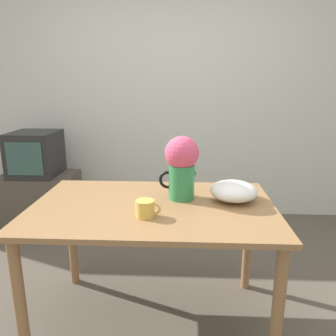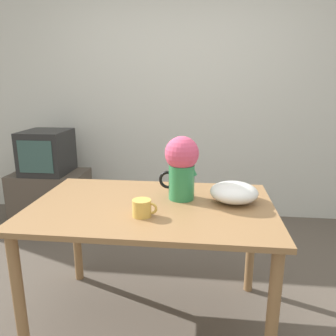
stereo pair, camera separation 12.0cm
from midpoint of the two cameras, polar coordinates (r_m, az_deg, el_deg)
The scene contains 8 objects.
ground_plane at distance 2.29m, azimuth -0.25°, elevation -25.19°, with size 12.00×12.00×0.00m, color brown.
wall_back at distance 3.60m, azimuth 3.26°, elevation 11.98°, with size 8.00×0.05×2.60m.
table at distance 1.94m, azimuth -1.03°, elevation -9.18°, with size 1.40×0.90×0.79m.
flower_vase at distance 1.94m, azimuth 4.16°, elevation 0.77°, with size 0.24×0.20×0.38m.
coffee_mug at distance 1.73m, azimuth -2.51°, elevation -7.00°, with size 0.13×0.10×0.09m.
white_bowl at distance 1.98m, azimuth 13.12°, elevation -4.15°, with size 0.28×0.28×0.12m.
tv_stand at distance 3.66m, azimuth -18.77°, elevation -5.02°, with size 0.74×0.49×0.57m.
tv_set at distance 3.53m, azimuth -19.45°, elevation 2.66°, with size 0.44×0.47×0.43m.
Camera 2 is at (0.27, -1.74, 1.47)m, focal length 35.00 mm.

